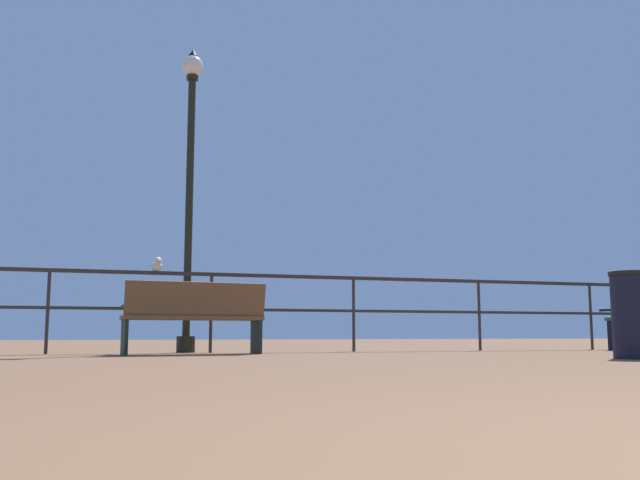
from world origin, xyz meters
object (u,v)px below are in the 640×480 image
bench_near_left (195,313)px  lamppost_center (190,176)px  seagull_on_rail (157,265)px  trash_bin (632,315)px

bench_near_left → lamppost_center: bearing=88.5°
seagull_on_rail → trash_bin: size_ratio=0.43×
bench_near_left → lamppost_center: (0.03, 0.95, 1.92)m
seagull_on_rail → trash_bin: (4.44, -3.64, -0.71)m
bench_near_left → lamppost_center: 2.15m
trash_bin → lamppost_center: bearing=136.4°
seagull_on_rail → trash_bin: seagull_on_rail is taller
bench_near_left → seagull_on_rail: size_ratio=4.59×
lamppost_center → seagull_on_rail: (-0.43, -0.18, -1.27)m
lamppost_center → bench_near_left: bearing=-91.5°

